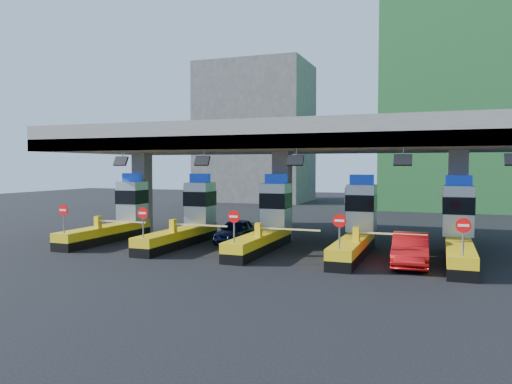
% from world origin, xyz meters
% --- Properties ---
extents(ground, '(120.00, 120.00, 0.00)m').
position_xyz_m(ground, '(0.00, 0.00, 0.00)').
color(ground, black).
rests_on(ground, ground).
extents(toll_canopy, '(28.00, 12.09, 7.00)m').
position_xyz_m(toll_canopy, '(0.00, 2.87, 6.13)').
color(toll_canopy, slate).
rests_on(toll_canopy, ground).
extents(toll_lane_far_left, '(4.43, 8.00, 4.16)m').
position_xyz_m(toll_lane_far_left, '(-10.00, 0.28, 1.40)').
color(toll_lane_far_left, black).
rests_on(toll_lane_far_left, ground).
extents(toll_lane_left, '(4.43, 8.00, 4.16)m').
position_xyz_m(toll_lane_left, '(-5.00, 0.28, 1.40)').
color(toll_lane_left, black).
rests_on(toll_lane_left, ground).
extents(toll_lane_center, '(4.43, 8.00, 4.16)m').
position_xyz_m(toll_lane_center, '(0.00, 0.28, 1.40)').
color(toll_lane_center, black).
rests_on(toll_lane_center, ground).
extents(toll_lane_right, '(4.43, 8.00, 4.16)m').
position_xyz_m(toll_lane_right, '(5.00, 0.28, 1.40)').
color(toll_lane_right, black).
rests_on(toll_lane_right, ground).
extents(toll_lane_far_right, '(4.43, 8.00, 4.16)m').
position_xyz_m(toll_lane_far_right, '(10.00, 0.28, 1.40)').
color(toll_lane_far_right, black).
rests_on(toll_lane_far_right, ground).
extents(bg_building_scaffold, '(18.00, 12.00, 28.00)m').
position_xyz_m(bg_building_scaffold, '(12.00, 32.00, 14.00)').
color(bg_building_scaffold, '#1E5926').
rests_on(bg_building_scaffold, ground).
extents(bg_building_concrete, '(14.00, 10.00, 18.00)m').
position_xyz_m(bg_building_concrete, '(-14.00, 36.00, 9.00)').
color(bg_building_concrete, '#4C4C49').
rests_on(bg_building_concrete, ground).
extents(van, '(1.83, 4.19, 1.40)m').
position_xyz_m(van, '(-2.47, 1.55, 0.70)').
color(van, black).
rests_on(van, ground).
extents(red_car, '(1.77, 4.63, 1.51)m').
position_xyz_m(red_car, '(7.85, -2.16, 0.75)').
color(red_car, '#A90D0E').
rests_on(red_car, ground).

